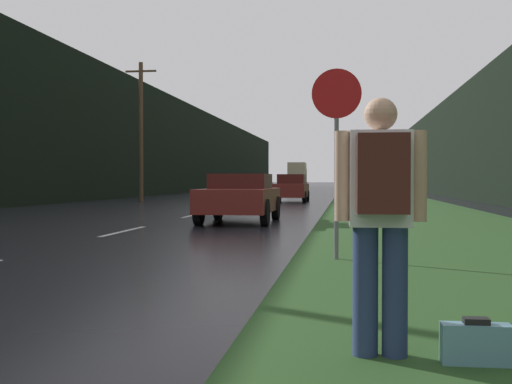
{
  "coord_description": "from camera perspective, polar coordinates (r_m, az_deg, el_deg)",
  "views": [
    {
      "loc": [
        5.26,
        -0.4,
        1.23
      ],
      "look_at": [
        2.92,
        16.06,
        0.91
      ],
      "focal_mm": 45.0,
      "sensor_mm": 36.0,
      "label": 1
    }
  ],
  "objects": [
    {
      "name": "car_oncoming",
      "position": [
        56.26,
        0.45,
        0.6
      ],
      "size": [
        1.96,
        4.26,
        1.43
      ],
      "color": "#9E9EA3",
      "rests_on": "ground_plane"
    },
    {
      "name": "stop_sign",
      "position": [
        9.84,
        7.16,
        4.62
      ],
      "size": [
        0.75,
        0.07,
        2.92
      ],
      "color": "slate",
      "rests_on": "ground_plane"
    },
    {
      "name": "utility_pole_far",
      "position": [
        37.17,
        -10.18,
        5.48
      ],
      "size": [
        1.8,
        0.24,
        7.89
      ],
      "color": "#4C3823",
      "rests_on": "ground_plane"
    },
    {
      "name": "lane_stripe_c",
      "position": [
        15.59,
        -11.68,
        -3.43
      ],
      "size": [
        0.12,
        3.0,
        0.01
      ],
      "primitive_type": "cube",
      "color": "silver",
      "rests_on": "ground_plane"
    },
    {
      "name": "treeline_far_side",
      "position": [
        52.87,
        -9.21,
        4.29
      ],
      "size": [
        2.0,
        140.0,
        8.37
      ],
      "primitive_type": "cube",
      "color": "black",
      "rests_on": "ground_plane"
    },
    {
      "name": "treeline_near_side",
      "position": [
        51.11,
        17.3,
        3.7
      ],
      "size": [
        2.0,
        140.0,
        7.18
      ],
      "primitive_type": "cube",
      "color": "black",
      "rests_on": "ground_plane"
    },
    {
      "name": "hitchhiker_with_backpack",
      "position": [
        4.43,
        11.03,
        -1.55
      ],
      "size": [
        0.62,
        0.42,
        1.79
      ],
      "rotation": [
        0.0,
        0.0,
        0.02
      ],
      "color": "navy",
      "rests_on": "ground_plane"
    },
    {
      "name": "suitcase",
      "position": [
        4.55,
        18.98,
        -12.72
      ],
      "size": [
        0.45,
        0.16,
        0.33
      ],
      "rotation": [
        0.0,
        0.0,
        0.02
      ],
      "color": "#6093A8",
      "rests_on": "ground_plane"
    },
    {
      "name": "delivery_truck",
      "position": [
        98.03,
        3.71,
        1.54
      ],
      "size": [
        2.65,
        7.26,
        3.79
      ],
      "color": "#6E684F",
      "rests_on": "ground_plane"
    },
    {
      "name": "grass_verge",
      "position": [
        40.48,
        11.14,
        -0.64
      ],
      "size": [
        6.0,
        240.0,
        0.02
      ],
      "primitive_type": "cube",
      "color": "#26471E",
      "rests_on": "ground_plane"
    },
    {
      "name": "car_passing_near",
      "position": [
        18.44,
        -1.44,
        -0.44
      ],
      "size": [
        2.0,
        4.23,
        1.4
      ],
      "rotation": [
        0.0,
        0.0,
        3.14
      ],
      "color": "maroon",
      "rests_on": "ground_plane"
    },
    {
      "name": "car_passing_far",
      "position": [
        35.55,
        3.16,
        0.34
      ],
      "size": [
        1.82,
        4.32,
        1.53
      ],
      "rotation": [
        0.0,
        0.0,
        3.14
      ],
      "color": "maroon",
      "rests_on": "ground_plane"
    },
    {
      "name": "lane_stripe_d",
      "position": [
        22.29,
        -5.58,
        -2.06
      ],
      "size": [
        0.12,
        3.0,
        0.01
      ],
      "primitive_type": "cube",
      "color": "silver",
      "rests_on": "ground_plane"
    },
    {
      "name": "lane_stripe_e",
      "position": [
        29.13,
        -2.33,
        -1.31
      ],
      "size": [
        0.12,
        3.0,
        0.01
      ],
      "primitive_type": "cube",
      "color": "silver",
      "rests_on": "ground_plane"
    }
  ]
}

